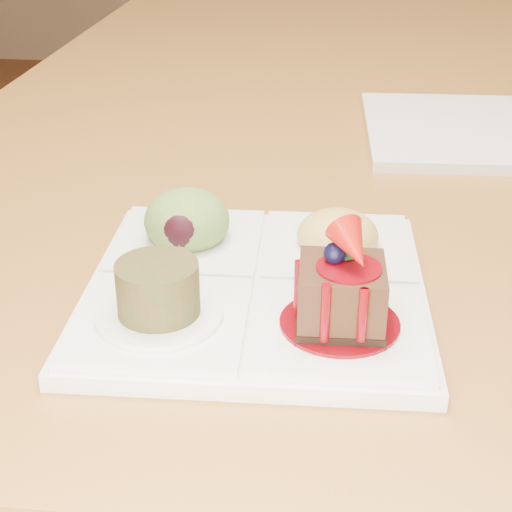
# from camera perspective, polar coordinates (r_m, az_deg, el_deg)

# --- Properties ---
(ground) EXTENTS (6.00, 6.00, 0.00)m
(ground) POSITION_cam_1_polar(r_m,az_deg,el_deg) (1.57, 6.37, -14.22)
(ground) COLOR #592D19
(dining_table) EXTENTS (1.00, 1.80, 0.75)m
(dining_table) POSITION_cam_1_polar(r_m,az_deg,el_deg) (1.23, 8.04, 10.34)
(dining_table) COLOR #A06729
(dining_table) RESTS_ON ground
(sampler_plate) EXTENTS (0.25, 0.25, 0.10)m
(sampler_plate) POSITION_cam_1_polar(r_m,az_deg,el_deg) (0.56, -0.16, -1.26)
(sampler_plate) COLOR white
(sampler_plate) RESTS_ON dining_table
(second_plate) EXTENTS (0.26, 0.26, 0.01)m
(second_plate) POSITION_cam_1_polar(r_m,az_deg,el_deg) (0.94, 15.78, 8.77)
(second_plate) COLOR white
(second_plate) RESTS_ON dining_table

